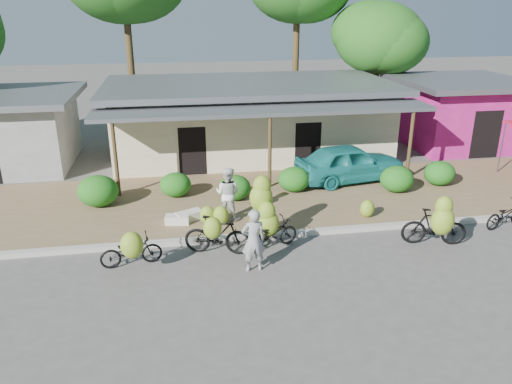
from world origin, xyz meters
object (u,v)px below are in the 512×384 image
(bike_right, at_px, (437,224))
(bike_far_right, at_px, (506,215))
(bike_left, at_px, (217,234))
(bike_center, at_px, (266,219))
(tree_near_right, at_px, (375,36))
(vendor, at_px, (253,240))
(bike_far_left, at_px, (131,250))
(teal_van, at_px, (350,163))
(bystander, at_px, (228,193))
(sack_far, at_px, (177,219))
(sack_near, at_px, (189,216))

(bike_right, bearing_deg, bike_far_right, -59.03)
(bike_left, distance_m, bike_center, 1.54)
(tree_near_right, bearing_deg, vendor, -121.63)
(bike_center, distance_m, bike_right, 4.93)
(bike_far_right, bearing_deg, bike_far_left, 77.78)
(bike_left, relative_size, bike_far_right, 1.15)
(bike_far_right, distance_m, teal_van, 5.94)
(bystander, bearing_deg, bike_center, 146.84)
(bike_right, xyz_separation_m, teal_van, (-0.62, 5.66, 0.13))
(sack_far, distance_m, bystander, 1.81)
(tree_near_right, relative_size, bike_right, 3.49)
(bike_left, xyz_separation_m, teal_van, (5.69, 5.05, 0.23))
(bike_far_left, xyz_separation_m, bike_far_right, (11.57, 0.66, -0.11))
(bike_far_left, bearing_deg, tree_near_right, -50.46)
(bike_right, distance_m, teal_van, 5.69)
(tree_near_right, bearing_deg, bike_far_left, -131.33)
(bike_far_right, xyz_separation_m, teal_van, (-3.53, 4.76, 0.43))
(teal_van, bearing_deg, bike_left, 121.72)
(vendor, distance_m, bystander, 3.25)
(bike_far_left, distance_m, vendor, 3.30)
(bike_far_left, height_order, teal_van, teal_van)
(bike_far_right, xyz_separation_m, bystander, (-8.65, 1.89, 0.57))
(sack_far, bearing_deg, bike_far_left, -117.48)
(tree_near_right, distance_m, sack_near, 16.06)
(sack_near, bearing_deg, bystander, -3.24)
(bike_left, bearing_deg, vendor, -124.37)
(bike_right, bearing_deg, vendor, 108.39)
(teal_van, bearing_deg, bike_far_left, 114.10)
(sack_far, bearing_deg, bike_far_right, -9.72)
(bystander, bearing_deg, sack_near, 26.79)
(sack_near, xyz_separation_m, sack_far, (-0.38, -0.19, -0.01))
(bike_left, relative_size, sack_far, 2.66)
(bike_right, xyz_separation_m, vendor, (-5.45, -0.45, 0.15))
(bike_far_left, xyz_separation_m, bystander, (2.91, 2.55, 0.46))
(bike_far_left, distance_m, bystander, 3.90)
(bike_left, bearing_deg, bike_center, -59.64)
(tree_near_right, distance_m, teal_van, 10.23)
(tree_near_right, height_order, teal_van, tree_near_right)
(bike_center, relative_size, bike_far_right, 1.21)
(bike_far_right, distance_m, sack_far, 10.45)
(bike_far_left, xyz_separation_m, teal_van, (8.04, 5.42, 0.33))
(bike_far_right, bearing_deg, bike_right, 91.76)
(bike_left, xyz_separation_m, bike_center, (1.48, 0.37, 0.19))
(vendor, relative_size, teal_van, 0.41)
(bike_right, bearing_deg, tree_near_right, -0.18)
(bike_far_left, xyz_separation_m, sack_far, (1.26, 2.43, -0.28))
(bike_right, bearing_deg, bike_left, 98.22)
(sack_near, relative_size, sack_far, 1.13)
(bike_center, relative_size, sack_near, 2.46)
(bike_left, bearing_deg, sack_near, 33.53)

